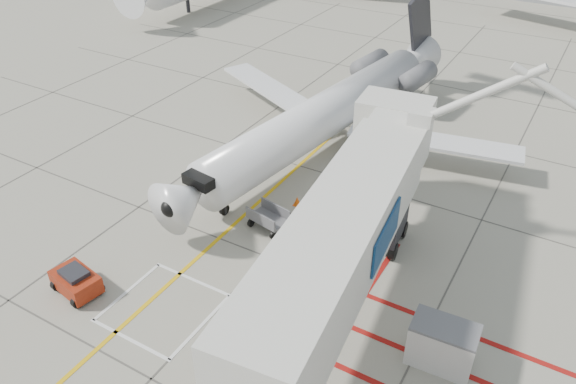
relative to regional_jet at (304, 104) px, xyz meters
The scene contains 8 objects.
ground_plane 13.31m from the regional_jet, 77.55° to the right, with size 260.00×260.00×0.00m, color #9F9C89.
regional_jet is the anchor object (origin of this frame).
jet_bridge 13.22m from the regional_jet, 55.82° to the right, with size 9.30×19.64×7.85m, color silver, non-canonical shape.
pushback_tug 15.20m from the regional_jet, 101.93° to the right, with size 2.13×1.33×1.24m, color maroon, non-canonical shape.
baggage_cart 7.45m from the regional_jet, 75.79° to the right, with size 1.93×1.22×1.22m, color #545358, non-canonical shape.
ground_power_unit 15.83m from the regional_jet, 41.70° to the right, with size 2.39×1.39×1.89m, color beige, non-canonical shape.
cone_nose 7.55m from the regional_jet, 114.89° to the right, with size 0.39×0.39×0.54m, color orange.
cone_side 5.69m from the regional_jet, 64.77° to the right, with size 0.39×0.39×0.54m, color #F65B0C.
Camera 1 is at (11.06, -12.97, 17.14)m, focal length 35.00 mm.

